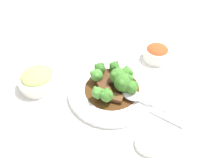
# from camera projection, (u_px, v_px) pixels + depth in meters

# --- Properties ---
(ground_plane) EXTENTS (4.00, 4.00, 0.00)m
(ground_plane) POSITION_uv_depth(u_px,v_px,m) (112.00, 92.00, 0.66)
(ground_plane) COLOR white
(main_plate) EXTENTS (0.26, 0.26, 0.02)m
(main_plate) POSITION_uv_depth(u_px,v_px,m) (112.00, 89.00, 0.65)
(main_plate) COLOR white
(main_plate) RESTS_ON ground_plane
(beef_strip_0) EXTENTS (0.08, 0.07, 0.01)m
(beef_strip_0) POSITION_uv_depth(u_px,v_px,m) (104.00, 87.00, 0.64)
(beef_strip_0) COLOR #56331E
(beef_strip_0) RESTS_ON main_plate
(beef_strip_1) EXTENTS (0.06, 0.07, 0.01)m
(beef_strip_1) POSITION_uv_depth(u_px,v_px,m) (108.00, 77.00, 0.67)
(beef_strip_1) COLOR #56331E
(beef_strip_1) RESTS_ON main_plate
(beef_strip_2) EXTENTS (0.05, 0.04, 0.01)m
(beef_strip_2) POSITION_uv_depth(u_px,v_px,m) (115.00, 97.00, 0.61)
(beef_strip_2) COLOR brown
(beef_strip_2) RESTS_ON main_plate
(broccoli_floret_0) EXTENTS (0.04, 0.04, 0.04)m
(broccoli_floret_0) POSITION_uv_depth(u_px,v_px,m) (107.00, 95.00, 0.59)
(broccoli_floret_0) COLOR #7FA84C
(broccoli_floret_0) RESTS_ON main_plate
(broccoli_floret_1) EXTENTS (0.04, 0.04, 0.05)m
(broccoli_floret_1) POSITION_uv_depth(u_px,v_px,m) (132.00, 87.00, 0.61)
(broccoli_floret_1) COLOR #7FA84C
(broccoli_floret_1) RESTS_ON main_plate
(broccoli_floret_2) EXTENTS (0.03, 0.03, 0.04)m
(broccoli_floret_2) POSITION_uv_depth(u_px,v_px,m) (100.00, 69.00, 0.66)
(broccoli_floret_2) COLOR #8EB756
(broccoli_floret_2) RESTS_ON main_plate
(broccoli_floret_3) EXTENTS (0.05, 0.05, 0.06)m
(broccoli_floret_3) POSITION_uv_depth(u_px,v_px,m) (118.00, 76.00, 0.63)
(broccoli_floret_3) COLOR #7FA84C
(broccoli_floret_3) RESTS_ON main_plate
(broccoli_floret_4) EXTENTS (0.06, 0.06, 0.06)m
(broccoli_floret_4) POSITION_uv_depth(u_px,v_px,m) (123.00, 82.00, 0.62)
(broccoli_floret_4) COLOR #7FA84C
(broccoli_floret_4) RESTS_ON main_plate
(broccoli_floret_5) EXTENTS (0.04, 0.04, 0.04)m
(broccoli_floret_5) POSITION_uv_depth(u_px,v_px,m) (96.00, 76.00, 0.65)
(broccoli_floret_5) COLOR #7FA84C
(broccoli_floret_5) RESTS_ON main_plate
(broccoli_floret_6) EXTENTS (0.04, 0.04, 0.05)m
(broccoli_floret_6) POSITION_uv_depth(u_px,v_px,m) (127.00, 74.00, 0.65)
(broccoli_floret_6) COLOR #7FA84C
(broccoli_floret_6) RESTS_ON main_plate
(broccoli_floret_7) EXTENTS (0.03, 0.03, 0.04)m
(broccoli_floret_7) POSITION_uv_depth(u_px,v_px,m) (98.00, 93.00, 0.60)
(broccoli_floret_7) COLOR #8EB756
(broccoli_floret_7) RESTS_ON main_plate
(broccoli_floret_8) EXTENTS (0.03, 0.03, 0.04)m
(broccoli_floret_8) POSITION_uv_depth(u_px,v_px,m) (114.00, 67.00, 0.67)
(broccoli_floret_8) COLOR #8EB756
(broccoli_floret_8) RESTS_ON main_plate
(serving_spoon) EXTENTS (0.19, 0.04, 0.01)m
(serving_spoon) POSITION_uv_depth(u_px,v_px,m) (136.00, 98.00, 0.61)
(serving_spoon) COLOR silver
(serving_spoon) RESTS_ON main_plate
(side_bowl_kimchi) EXTENTS (0.09, 0.09, 0.05)m
(side_bowl_kimchi) POSITION_uv_depth(u_px,v_px,m) (157.00, 53.00, 0.75)
(side_bowl_kimchi) COLOR white
(side_bowl_kimchi) RESTS_ON ground_plane
(side_bowl_appetizer) EXTENTS (0.12, 0.12, 0.05)m
(side_bowl_appetizer) POSITION_uv_depth(u_px,v_px,m) (38.00, 79.00, 0.66)
(side_bowl_appetizer) COLOR white
(side_bowl_appetizer) RESTS_ON ground_plane
(sauce_dish) EXTENTS (0.07, 0.07, 0.01)m
(sauce_dish) POSITION_uv_depth(u_px,v_px,m) (148.00, 143.00, 0.54)
(sauce_dish) COLOR white
(sauce_dish) RESTS_ON ground_plane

